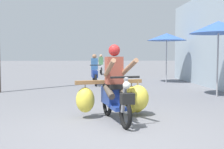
{
  "coord_description": "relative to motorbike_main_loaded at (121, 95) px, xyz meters",
  "views": [
    {
      "loc": [
        -0.33,
        -4.92,
        1.37
      ],
      "look_at": [
        0.14,
        1.76,
        0.9
      ],
      "focal_mm": 45.28,
      "sensor_mm": 36.0,
      "label": 1
    }
  ],
  "objects": [
    {
      "name": "market_umbrella_further_along",
      "position": [
        3.01,
        7.6,
        1.75
      ],
      "size": [
        1.92,
        1.92,
        2.42
      ],
      "color": "#99999E",
      "rests_on": "ground"
    },
    {
      "name": "motorbike_distant_ahead_right",
      "position": [
        -0.02,
        13.57,
        0.07
      ],
      "size": [
        0.5,
        1.62,
        1.4
      ],
      "color": "black",
      "rests_on": "ground"
    },
    {
      "name": "motorbike_main_loaded",
      "position": [
        0.0,
        0.0,
        0.0
      ],
      "size": [
        1.64,
        1.79,
        1.58
      ],
      "color": "black",
      "rests_on": "ground"
    },
    {
      "name": "motorbike_distant_ahead_left",
      "position": [
        -0.52,
        6.82,
        0.07
      ],
      "size": [
        0.5,
        1.62,
        1.4
      ],
      "color": "black",
      "rests_on": "ground"
    },
    {
      "name": "market_umbrella_near_shop",
      "position": [
        3.45,
        2.88,
        1.76
      ],
      "size": [
        1.84,
        1.84,
        2.46
      ],
      "color": "#99999E",
      "rests_on": "ground"
    },
    {
      "name": "ground_plane",
      "position": [
        -0.3,
        -1.12,
        -0.49
      ],
      "size": [
        120.0,
        120.0,
        0.0
      ],
      "primitive_type": "plane",
      "color": "slate"
    }
  ]
}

